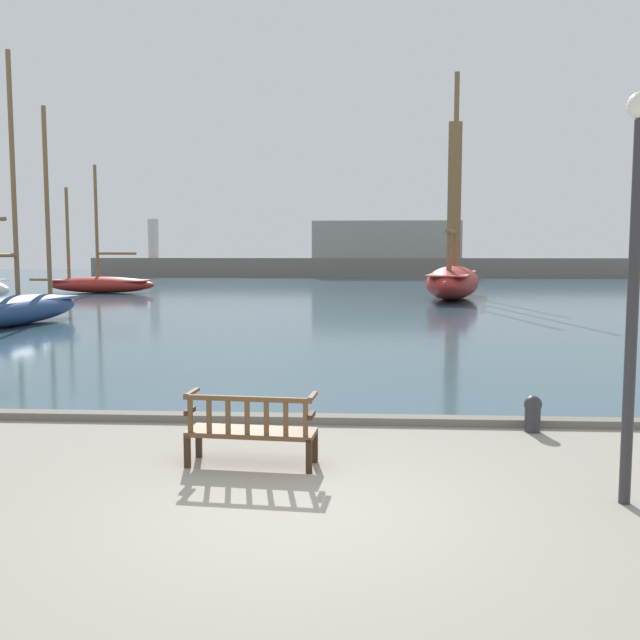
{
  "coord_description": "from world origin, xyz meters",
  "views": [
    {
      "loc": [
        0.68,
        -7.03,
        2.7
      ],
      "look_at": [
        -0.35,
        10.0,
        1.0
      ],
      "focal_mm": 40.0,
      "sensor_mm": 36.0,
      "label": 1
    }
  ],
  "objects_px": {
    "sailboat_centre_channel": "(100,283)",
    "sailboat_outer_port": "(15,305)",
    "park_bench": "(251,429)",
    "lamp_post": "(635,259)",
    "mooring_bollard": "(533,412)",
    "sailboat_far_port": "(453,278)"
  },
  "relations": [
    {
      "from": "sailboat_outer_port",
      "to": "park_bench",
      "type": "bearing_deg",
      "value": -55.1
    },
    {
      "from": "sailboat_outer_port",
      "to": "lamp_post",
      "type": "relative_size",
      "value": 2.17
    },
    {
      "from": "park_bench",
      "to": "sailboat_centre_channel",
      "type": "height_order",
      "value": "sailboat_centre_channel"
    },
    {
      "from": "sailboat_far_port",
      "to": "lamp_post",
      "type": "distance_m",
      "value": 30.72
    },
    {
      "from": "sailboat_outer_port",
      "to": "sailboat_far_port",
      "type": "height_order",
      "value": "sailboat_far_port"
    },
    {
      "from": "park_bench",
      "to": "sailboat_far_port",
      "type": "bearing_deg",
      "value": 78.23
    },
    {
      "from": "park_bench",
      "to": "sailboat_centre_channel",
      "type": "bearing_deg",
      "value": 113.38
    },
    {
      "from": "park_bench",
      "to": "sailboat_outer_port",
      "type": "distance_m",
      "value": 18.53
    },
    {
      "from": "park_bench",
      "to": "lamp_post",
      "type": "bearing_deg",
      "value": -14.34
    },
    {
      "from": "park_bench",
      "to": "lamp_post",
      "type": "relative_size",
      "value": 0.38
    },
    {
      "from": "sailboat_centre_channel",
      "to": "sailboat_far_port",
      "type": "relative_size",
      "value": 0.67
    },
    {
      "from": "sailboat_centre_channel",
      "to": "sailboat_outer_port",
      "type": "distance_m",
      "value": 18.53
    },
    {
      "from": "park_bench",
      "to": "lamp_post",
      "type": "xyz_separation_m",
      "value": [
        4.18,
        -1.07,
        2.12
      ]
    },
    {
      "from": "sailboat_outer_port",
      "to": "sailboat_centre_channel",
      "type": "bearing_deg",
      "value": 101.86
    },
    {
      "from": "mooring_bollard",
      "to": "lamp_post",
      "type": "relative_size",
      "value": 0.13
    },
    {
      "from": "sailboat_far_port",
      "to": "mooring_bollard",
      "type": "height_order",
      "value": "sailboat_far_port"
    },
    {
      "from": "park_bench",
      "to": "mooring_bollard",
      "type": "xyz_separation_m",
      "value": [
        3.9,
        1.9,
        -0.17
      ]
    },
    {
      "from": "sailboat_outer_port",
      "to": "mooring_bollard",
      "type": "height_order",
      "value": "sailboat_outer_port"
    },
    {
      "from": "sailboat_centre_channel",
      "to": "lamp_post",
      "type": "xyz_separation_m",
      "value": [
        18.59,
        -34.4,
        1.89
      ]
    },
    {
      "from": "sailboat_centre_channel",
      "to": "sailboat_outer_port",
      "type": "relative_size",
      "value": 0.85
    },
    {
      "from": "sailboat_centre_channel",
      "to": "sailboat_far_port",
      "type": "bearing_deg",
      "value": -10.41
    },
    {
      "from": "park_bench",
      "to": "sailboat_centre_channel",
      "type": "xyz_separation_m",
      "value": [
        -14.41,
        33.33,
        0.23
      ]
    }
  ]
}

